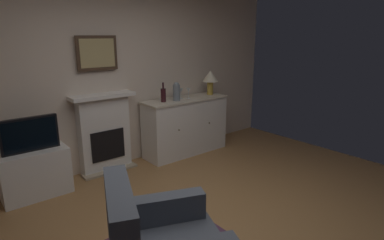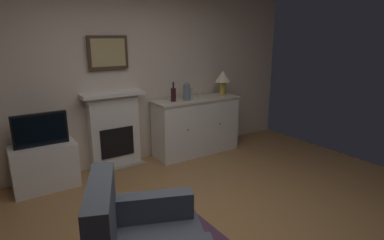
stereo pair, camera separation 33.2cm
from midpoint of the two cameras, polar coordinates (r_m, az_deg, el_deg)
wall_rear at (r=4.60m, az=-11.74°, el=8.73°), size 6.28×0.06×2.76m
fireplace_unit at (r=4.61m, az=-11.82°, el=-1.85°), size 0.87×0.30×1.10m
framed_picture at (r=4.46m, az=-12.80°, el=11.76°), size 0.55×0.04×0.45m
sideboard_cabinet at (r=5.08m, az=2.64°, el=-1.07°), size 1.42×0.49×0.90m
table_lamp at (r=5.26m, az=7.42°, el=7.47°), size 0.26×0.26×0.40m
wine_bottle at (r=4.73m, az=-1.36°, el=4.63°), size 0.08×0.08×0.29m
wine_glass_left at (r=4.93m, az=1.89°, el=5.25°), size 0.07×0.07×0.16m
wine_glass_center at (r=4.95m, az=3.31°, el=5.27°), size 0.07×0.07×0.16m
vase_decorative at (r=4.79m, az=1.05°, el=5.17°), size 0.11×0.11×0.28m
tv_cabinet at (r=4.30m, az=-23.01°, el=-7.74°), size 0.75×0.42×0.57m
tv_set at (r=4.13m, az=-23.63°, el=-1.64°), size 0.62×0.07×0.40m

